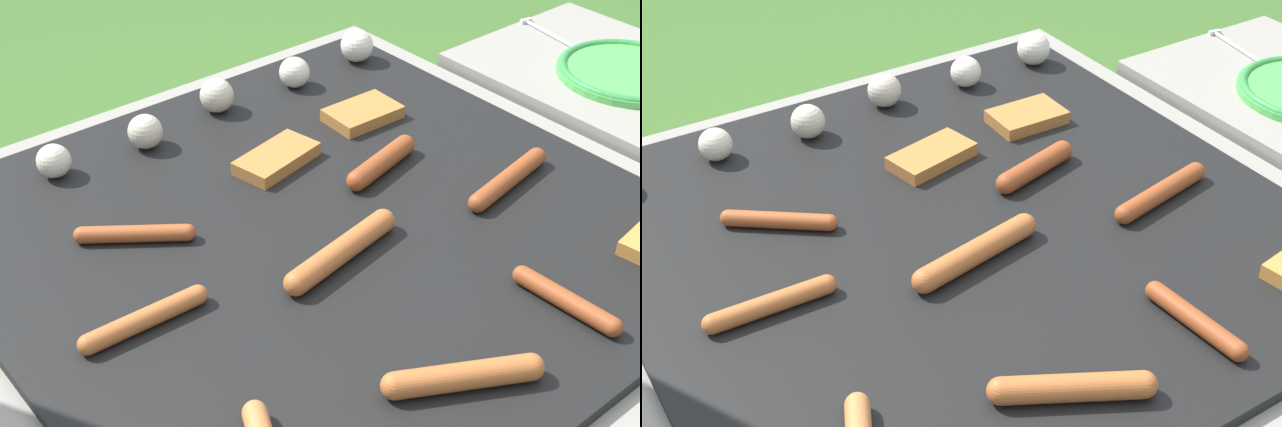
{
  "view_description": "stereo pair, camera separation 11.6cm",
  "coord_description": "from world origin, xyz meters",
  "views": [
    {
      "loc": [
        -0.6,
        -0.73,
        1.13
      ],
      "look_at": [
        0.0,
        0.0,
        0.45
      ],
      "focal_mm": 50.0,
      "sensor_mm": 36.0,
      "label": 1
    },
    {
      "loc": [
        -0.51,
        -0.8,
        1.13
      ],
      "look_at": [
        0.0,
        0.0,
        0.45
      ],
      "focal_mm": 50.0,
      "sensor_mm": 36.0,
      "label": 2
    }
  ],
  "objects": [
    {
      "name": "fork_utensil",
      "position": [
        0.71,
        0.19,
        0.43
      ],
      "size": [
        0.05,
        0.17,
        0.01
      ],
      "color": "silver",
      "rests_on": "side_ledge"
    },
    {
      "name": "sausage_mid_right",
      "position": [
        -0.03,
        -0.07,
        0.45
      ],
      "size": [
        0.2,
        0.06,
        0.03
      ],
      "color": "#B7602D",
      "rests_on": "grill"
    },
    {
      "name": "sausage_front_center",
      "position": [
        -0.07,
        -0.32,
        0.45
      ],
      "size": [
        0.16,
        0.1,
        0.03
      ],
      "color": "#B7602D",
      "rests_on": "grill"
    },
    {
      "name": "sausage_front_left",
      "position": [
        -0.2,
        0.13,
        0.44
      ],
      "size": [
        0.13,
        0.1,
        0.02
      ],
      "color": "#A34C23",
      "rests_on": "grill"
    },
    {
      "name": "sausage_front_right",
      "position": [
        -0.28,
        -0.02,
        0.44
      ],
      "size": [
        0.16,
        0.03,
        0.02
      ],
      "color": "#B7602D",
      "rests_on": "grill"
    },
    {
      "name": "bread_slice_left",
      "position": [
        0.05,
        0.16,
        0.44
      ],
      "size": [
        0.14,
        0.09,
        0.02
      ],
      "color": "#B27033",
      "rests_on": "grill"
    },
    {
      "name": "mushroom_row",
      "position": [
        -0.0,
        0.34,
        0.46
      ],
      "size": [
        0.8,
        0.08,
        0.06
      ],
      "color": "beige",
      "rests_on": "grill"
    },
    {
      "name": "sausage_back_left",
      "position": [
        0.26,
        -0.1,
        0.44
      ],
      "size": [
        0.18,
        0.05,
        0.03
      ],
      "color": "#93421E",
      "rests_on": "grill"
    },
    {
      "name": "bread_slice_center",
      "position": [
        0.23,
        0.18,
        0.44
      ],
      "size": [
        0.12,
        0.08,
        0.02
      ],
      "color": "#B27033",
      "rests_on": "grill"
    },
    {
      "name": "sausage_back_right",
      "position": [
        0.15,
        0.05,
        0.44
      ],
      "size": [
        0.15,
        0.06,
        0.03
      ],
      "color": "#93421E",
      "rests_on": "grill"
    },
    {
      "name": "grill",
      "position": [
        0.0,
        0.0,
        0.21
      ],
      "size": [
        0.98,
        0.98,
        0.43
      ],
      "color": "gray",
      "rests_on": "ground_plane"
    },
    {
      "name": "sausage_back_center",
      "position": [
        0.12,
        -0.31,
        0.44
      ],
      "size": [
        0.03,
        0.15,
        0.02
      ],
      "color": "#93421E",
      "rests_on": "grill"
    }
  ]
}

